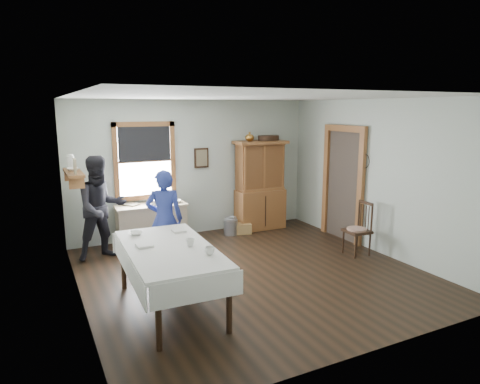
{
  "coord_description": "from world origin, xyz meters",
  "views": [
    {
      "loc": [
        -2.99,
        -5.57,
        2.54
      ],
      "look_at": [
        -0.06,
        0.3,
        1.25
      ],
      "focal_mm": 32.0,
      "sensor_mm": 36.0,
      "label": 1
    }
  ],
  "objects_px": {
    "dining_table": "(170,278)",
    "figure_dark": "(101,212)",
    "wicker_basket": "(242,228)",
    "pail": "(231,227)",
    "spindle_chair": "(357,229)",
    "woman_blue": "(165,223)",
    "work_counter": "(152,224)",
    "china_hutch": "(260,185)"
  },
  "relations": [
    {
      "from": "dining_table",
      "to": "figure_dark",
      "type": "xyz_separation_m",
      "value": [
        -0.46,
        2.34,
        0.41
      ]
    },
    {
      "from": "wicker_basket",
      "to": "figure_dark",
      "type": "height_order",
      "value": "figure_dark"
    },
    {
      "from": "wicker_basket",
      "to": "figure_dark",
      "type": "bearing_deg",
      "value": -175.1
    },
    {
      "from": "pail",
      "to": "wicker_basket",
      "type": "distance_m",
      "value": 0.25
    },
    {
      "from": "spindle_chair",
      "to": "pail",
      "type": "relative_size",
      "value": 3.04
    },
    {
      "from": "figure_dark",
      "to": "woman_blue",
      "type": "bearing_deg",
      "value": -58.28
    },
    {
      "from": "dining_table",
      "to": "figure_dark",
      "type": "distance_m",
      "value": 2.42
    },
    {
      "from": "spindle_chair",
      "to": "woman_blue",
      "type": "relative_size",
      "value": 0.64
    },
    {
      "from": "wicker_basket",
      "to": "spindle_chair",
      "type": "bearing_deg",
      "value": -59.13
    },
    {
      "from": "work_counter",
      "to": "pail",
      "type": "bearing_deg",
      "value": -3.87
    },
    {
      "from": "work_counter",
      "to": "pail",
      "type": "xyz_separation_m",
      "value": [
        1.58,
        -0.16,
        -0.22
      ]
    },
    {
      "from": "china_hutch",
      "to": "wicker_basket",
      "type": "xyz_separation_m",
      "value": [
        -0.52,
        -0.19,
        -0.83
      ]
    },
    {
      "from": "spindle_chair",
      "to": "wicker_basket",
      "type": "height_order",
      "value": "spindle_chair"
    },
    {
      "from": "china_hutch",
      "to": "figure_dark",
      "type": "height_order",
      "value": "china_hutch"
    },
    {
      "from": "wicker_basket",
      "to": "woman_blue",
      "type": "relative_size",
      "value": 0.24
    },
    {
      "from": "china_hutch",
      "to": "work_counter",
      "type": "bearing_deg",
      "value": -178.67
    },
    {
      "from": "dining_table",
      "to": "pail",
      "type": "height_order",
      "value": "dining_table"
    },
    {
      "from": "pail",
      "to": "woman_blue",
      "type": "height_order",
      "value": "woman_blue"
    },
    {
      "from": "pail",
      "to": "woman_blue",
      "type": "distance_m",
      "value": 2.18
    },
    {
      "from": "dining_table",
      "to": "woman_blue",
      "type": "bearing_deg",
      "value": 75.6
    },
    {
      "from": "spindle_chair",
      "to": "woman_blue",
      "type": "distance_m",
      "value": 3.32
    },
    {
      "from": "spindle_chair",
      "to": "pail",
      "type": "bearing_deg",
      "value": 128.19
    },
    {
      "from": "pail",
      "to": "china_hutch",
      "type": "bearing_deg",
      "value": 11.4
    },
    {
      "from": "spindle_chair",
      "to": "woman_blue",
      "type": "height_order",
      "value": "woman_blue"
    },
    {
      "from": "spindle_chair",
      "to": "work_counter",
      "type": "bearing_deg",
      "value": 146.76
    },
    {
      "from": "china_hutch",
      "to": "woman_blue",
      "type": "height_order",
      "value": "china_hutch"
    },
    {
      "from": "pail",
      "to": "woman_blue",
      "type": "xyz_separation_m",
      "value": [
        -1.72,
        -1.2,
        0.59
      ]
    },
    {
      "from": "dining_table",
      "to": "woman_blue",
      "type": "relative_size",
      "value": 1.39
    },
    {
      "from": "work_counter",
      "to": "pail",
      "type": "distance_m",
      "value": 1.61
    },
    {
      "from": "china_hutch",
      "to": "spindle_chair",
      "type": "distance_m",
      "value": 2.39
    },
    {
      "from": "woman_blue",
      "to": "spindle_chair",
      "type": "bearing_deg",
      "value": -176.36
    },
    {
      "from": "work_counter",
      "to": "figure_dark",
      "type": "xyz_separation_m",
      "value": [
        -0.96,
        -0.44,
        0.44
      ]
    },
    {
      "from": "work_counter",
      "to": "spindle_chair",
      "type": "relative_size",
      "value": 1.4
    },
    {
      "from": "spindle_chair",
      "to": "woman_blue",
      "type": "xyz_separation_m",
      "value": [
        -3.19,
        0.88,
        0.27
      ]
    },
    {
      "from": "wicker_basket",
      "to": "figure_dark",
      "type": "relative_size",
      "value": 0.21
    },
    {
      "from": "dining_table",
      "to": "figure_dark",
      "type": "height_order",
      "value": "figure_dark"
    },
    {
      "from": "china_hutch",
      "to": "spindle_chair",
      "type": "bearing_deg",
      "value": -71.3
    },
    {
      "from": "china_hutch",
      "to": "wicker_basket",
      "type": "height_order",
      "value": "china_hutch"
    },
    {
      "from": "dining_table",
      "to": "figure_dark",
      "type": "relative_size",
      "value": 1.25
    },
    {
      "from": "spindle_chair",
      "to": "wicker_basket",
      "type": "xyz_separation_m",
      "value": [
        -1.22,
        2.04,
        -0.37
      ]
    },
    {
      "from": "work_counter",
      "to": "spindle_chair",
      "type": "height_order",
      "value": "spindle_chair"
    },
    {
      "from": "spindle_chair",
      "to": "figure_dark",
      "type": "relative_size",
      "value": 0.58
    }
  ]
}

